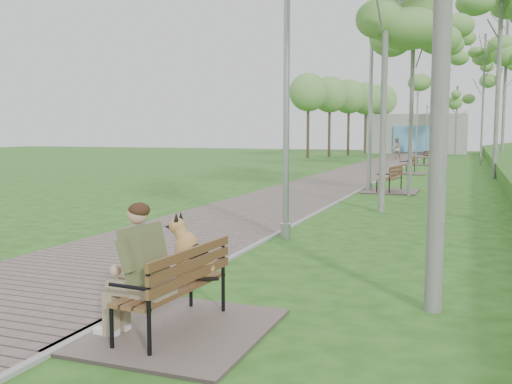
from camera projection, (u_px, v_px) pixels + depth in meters
ground at (262, 243)px, 11.39m from camera, size 120.00×120.00×0.00m
walkway at (364, 171)px, 32.02m from camera, size 3.50×67.00×0.04m
kerb at (395, 172)px, 31.40m from camera, size 0.10×67.00×0.05m
building_north at (416, 134)px, 59.16m from camera, size 10.00×5.20×4.00m
bench_main at (165, 290)px, 6.25m from camera, size 1.95×2.17×1.70m
bench_second at (389, 186)px, 21.02m from camera, size 1.94×2.16×1.19m
bench_third at (407, 170)px, 30.18m from camera, size 1.88×2.09×1.16m
bench_far at (424, 162)px, 38.07m from camera, size 1.91×2.12×1.17m
lamp_post_near at (286, 114)px, 11.56m from camera, size 0.21×0.21×5.48m
lamp_post_second at (370, 117)px, 20.98m from camera, size 0.23×0.23×5.89m
lamp_post_third at (417, 130)px, 39.91m from camera, size 0.19×0.19×4.96m
lamp_post_far at (427, 133)px, 48.95m from camera, size 0.17×0.17×4.49m
pedestrian_near at (411, 146)px, 55.78m from camera, size 0.63×0.47×1.59m
pedestrian_far at (396, 149)px, 45.10m from camera, size 1.00×0.87×1.76m
birch_mid_a at (414, 20)px, 19.11m from camera, size 2.22×2.22×7.55m
birch_mid_c at (441, 10)px, 24.42m from camera, size 2.65×2.65×9.45m
birch_far_a at (507, 37)px, 35.98m from camera, size 2.90×2.90×10.38m
birch_far_b at (437, 68)px, 35.74m from camera, size 2.55×2.55×7.88m
birch_far_c at (485, 58)px, 37.30m from camera, size 2.23×2.23×8.94m
birch_distant_a at (457, 99)px, 51.23m from camera, size 2.21×2.21×6.58m
birch_distant_b at (499, 67)px, 47.90m from camera, size 2.44×2.44×9.71m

